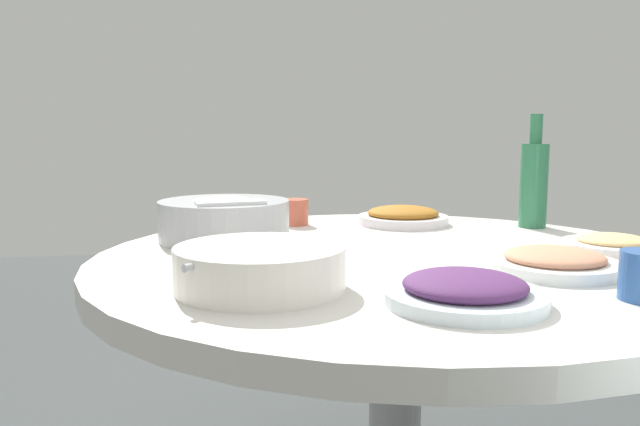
# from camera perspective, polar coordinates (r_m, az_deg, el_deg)

# --- Properties ---
(round_dining_table) EXTENTS (1.23, 1.23, 0.75)m
(round_dining_table) POSITION_cam_1_polar(r_m,az_deg,el_deg) (1.32, 6.95, -7.22)
(round_dining_table) COLOR #99999E
(round_dining_table) RESTS_ON ground
(rice_bowl) EXTENTS (0.30, 0.30, 0.10)m
(rice_bowl) POSITION_cam_1_polar(r_m,az_deg,el_deg) (1.47, -8.63, -0.56)
(rice_bowl) COLOR #B2B5BA
(rice_bowl) RESTS_ON round_dining_table
(soup_bowl) EXTENTS (0.27, 0.27, 0.07)m
(soup_bowl) POSITION_cam_1_polar(r_m,az_deg,el_deg) (1.01, -5.43, -5.05)
(soup_bowl) COLOR white
(soup_bowl) RESTS_ON round_dining_table
(dish_shrimp) EXTENTS (0.23, 0.23, 0.04)m
(dish_shrimp) POSITION_cam_1_polar(r_m,az_deg,el_deg) (1.21, 20.39, -4.12)
(dish_shrimp) COLOR white
(dish_shrimp) RESTS_ON round_dining_table
(dish_stirfry) EXTENTS (0.24, 0.24, 0.05)m
(dish_stirfry) POSITION_cam_1_polar(r_m,az_deg,el_deg) (1.71, 7.50, -0.30)
(dish_stirfry) COLOR white
(dish_stirfry) RESTS_ON round_dining_table
(dish_eggplant) EXTENTS (0.24, 0.24, 0.05)m
(dish_eggplant) POSITION_cam_1_polar(r_m,az_deg,el_deg) (0.95, 12.91, -6.85)
(dish_eggplant) COLOR silver
(dish_eggplant) RESTS_ON round_dining_table
(dish_noodles) EXTENTS (0.21, 0.21, 0.03)m
(dish_noodles) POSITION_cam_1_polar(r_m,az_deg,el_deg) (1.47, 24.89, -2.51)
(dish_noodles) COLOR white
(dish_noodles) RESTS_ON round_dining_table
(green_bottle) EXTENTS (0.07, 0.07, 0.29)m
(green_bottle) POSITION_cam_1_polar(r_m,az_deg,el_deg) (1.72, 18.73, 2.67)
(green_bottle) COLOR #2E754E
(green_bottle) RESTS_ON round_dining_table
(tea_cup_near) EXTENTS (0.07, 0.07, 0.07)m
(tea_cup_near) POSITION_cam_1_polar(r_m,az_deg,el_deg) (1.68, -2.28, 0.09)
(tea_cup_near) COLOR #C0553D
(tea_cup_near) RESTS_ON round_dining_table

